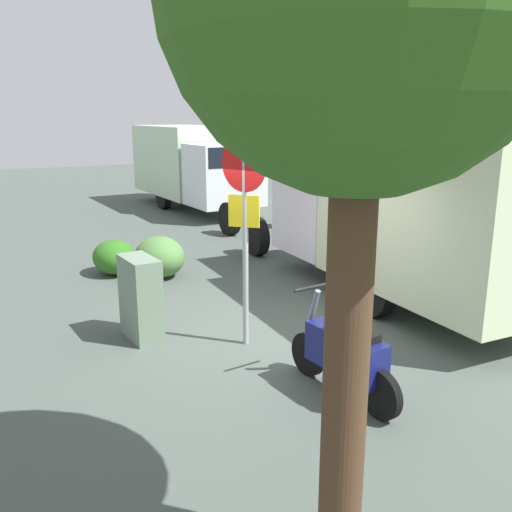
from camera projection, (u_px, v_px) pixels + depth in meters
ground_plane at (277, 336)px, 8.24m from camera, size 60.00×60.00×0.00m
box_truck_near at (402, 210)px, 9.58m from camera, size 7.35×2.51×2.90m
box_truck_far at (194, 163)px, 18.94m from camera, size 8.14×2.49×2.83m
motorcycle at (344, 355)px, 6.37m from camera, size 1.81×0.55×1.20m
stop_sign at (244, 209)px, 7.48m from camera, size 0.71×0.33×2.96m
utility_cabinet at (141, 298)px, 8.04m from camera, size 0.82×0.47×1.23m
bike_rack_hoop at (143, 294)px, 10.16m from camera, size 0.85×0.10×0.85m
shrub_near_sign at (160, 257)px, 11.19m from camera, size 1.21×0.99×0.82m
shrub_mid_verge at (114, 257)px, 11.37m from camera, size 1.05×0.86×0.71m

